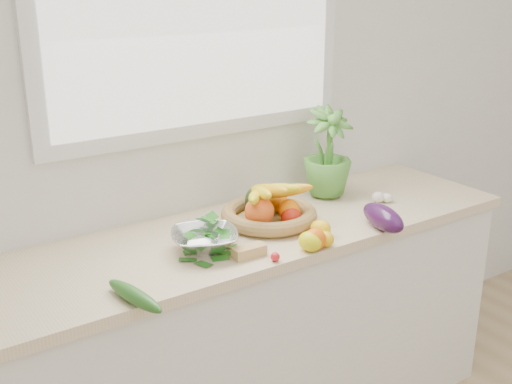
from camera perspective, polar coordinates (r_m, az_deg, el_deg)
back_wall at (r=2.50m, az=-5.13°, el=8.29°), size 4.50×0.02×2.70m
counter_cabinet at (r=2.60m, az=-1.19°, el=-13.08°), size 2.20×0.58×0.86m
countertop at (r=2.39m, az=-1.26°, el=-3.94°), size 2.24×0.62×0.04m
orange_loose at (r=2.23m, az=5.27°, el=-4.19°), size 0.10×0.10×0.08m
lemon_a at (r=2.34m, az=5.78°, el=-3.25°), size 0.08×0.09×0.06m
lemon_b at (r=2.26m, az=6.19°, el=-4.17°), size 0.06×0.08×0.06m
lemon_c at (r=2.22m, az=4.84°, el=-4.41°), size 0.09×0.10×0.07m
apple at (r=2.42m, az=3.12°, el=-2.24°), size 0.09×0.09×0.08m
ginger at (r=2.18m, az=-0.61°, el=-5.30°), size 0.12×0.05×0.04m
garlic_a at (r=2.72m, az=11.58°, el=-0.51°), size 0.05×0.05×0.04m
garlic_b at (r=2.72m, az=10.82°, el=-0.44°), size 0.06×0.06×0.05m
garlic_c at (r=2.59m, az=10.68°, el=-1.45°), size 0.05×0.05×0.04m
eggplant at (r=2.43m, az=11.22°, el=-2.25°), size 0.13×0.24×0.09m
cucumber at (r=1.92m, az=-10.76°, el=-9.05°), size 0.09×0.27×0.05m
radish at (r=2.14m, az=1.72°, el=-5.78°), size 0.04×0.04×0.03m
potted_herb at (r=2.71m, az=6.38°, el=3.62°), size 0.22×0.22×0.37m
fruit_basket at (r=2.45m, az=1.11°, el=-1.56°), size 0.37×0.37×0.19m
colander_with_spinach at (r=2.20m, az=-4.59°, el=-3.87°), size 0.30×0.30×0.12m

